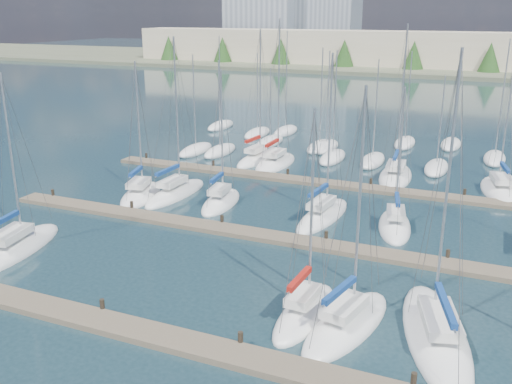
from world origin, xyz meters
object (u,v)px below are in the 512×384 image
at_px(sailboat_h, 141,195).
at_px(sailboat_f, 436,334).
at_px(sailboat_e, 347,324).
at_px(sailboat_n, 257,159).
at_px(sailboat_d, 305,313).
at_px(sailboat_q, 499,190).
at_px(sailboat_b, 16,248).
at_px(sailboat_k, 323,215).
at_px(sailboat_o, 276,163).
at_px(sailboat_i, 176,193).
at_px(sailboat_p, 395,176).
at_px(sailboat_l, 395,226).
at_px(sailboat_j, 221,202).

distance_m(sailboat_h, sailboat_f, 28.88).
bearing_deg(sailboat_h, sailboat_e, -47.75).
bearing_deg(sailboat_n, sailboat_d, -57.82).
height_order(sailboat_e, sailboat_q, sailboat_e).
relative_size(sailboat_h, sailboat_b, 0.98).
bearing_deg(sailboat_d, sailboat_k, 106.20).
distance_m(sailboat_q, sailboat_o, 21.52).
distance_m(sailboat_k, sailboat_d, 15.03).
bearing_deg(sailboat_d, sailboat_i, 141.15).
bearing_deg(sailboat_b, sailboat_q, 31.83).
distance_m(sailboat_k, sailboat_h, 15.90).
distance_m(sailboat_n, sailboat_q, 23.96).
height_order(sailboat_h, sailboat_b, sailboat_b).
relative_size(sailboat_e, sailboat_p, 0.86).
relative_size(sailboat_l, sailboat_f, 0.76).
bearing_deg(sailboat_f, sailboat_n, 111.24).
distance_m(sailboat_p, sailboat_l, 13.50).
distance_m(sailboat_f, sailboat_b, 26.90).
bearing_deg(sailboat_h, sailboat_b, -110.06).
bearing_deg(sailboat_h, sailboat_q, 10.35).
relative_size(sailboat_i, sailboat_p, 0.94).
bearing_deg(sailboat_e, sailboat_h, 159.57).
distance_m(sailboat_i, sailboat_l, 18.84).
bearing_deg(sailboat_b, sailboat_k, 29.50).
xyz_separation_m(sailboat_l, sailboat_f, (4.54, -14.03, -0.00)).
bearing_deg(sailboat_l, sailboat_o, 125.85).
distance_m(sailboat_l, sailboat_b, 26.47).
relative_size(sailboat_i, sailboat_l, 1.27).
bearing_deg(sailboat_o, sailboat_f, -55.30).
height_order(sailboat_k, sailboat_q, sailboat_k).
distance_m(sailboat_n, sailboat_p, 14.73).
bearing_deg(sailboat_q, sailboat_l, -130.14).
xyz_separation_m(sailboat_k, sailboat_q, (12.33, 12.45, -0.02)).
xyz_separation_m(sailboat_e, sailboat_h, (-21.65, 13.65, -0.01)).
relative_size(sailboat_e, sailboat_h, 1.06).
distance_m(sailboat_i, sailboat_q, 28.39).
relative_size(sailboat_k, sailboat_d, 1.14).
xyz_separation_m(sailboat_l, sailboat_o, (-14.65, 13.32, 0.01)).
bearing_deg(sailboat_d, sailboat_o, 117.19).
bearing_deg(sailboat_b, sailboat_j, 49.05).
relative_size(sailboat_j, sailboat_p, 0.78).
xyz_separation_m(sailboat_j, sailboat_l, (14.17, 0.21, -0.01)).
distance_m(sailboat_i, sailboat_b, 14.96).
distance_m(sailboat_i, sailboat_j, 4.71).
bearing_deg(sailboat_i, sailboat_d, -40.44).
distance_m(sailboat_h, sailboat_o, 16.00).
distance_m(sailboat_e, sailboat_d, 2.33).
bearing_deg(sailboat_q, sailboat_f, -106.32).
height_order(sailboat_k, sailboat_f, sailboat_f).
bearing_deg(sailboat_b, sailboat_f, -10.24).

